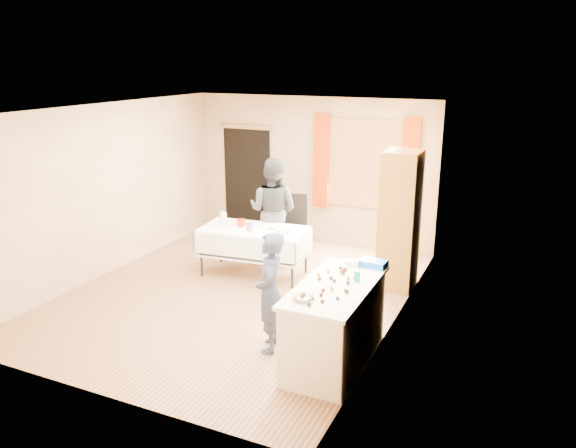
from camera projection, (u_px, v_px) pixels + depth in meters
The scene contains 29 objects.
floor at pixel (237, 294), 8.01m from camera, with size 4.50×5.50×0.02m, color #9E7047.
ceiling at pixel (232, 108), 7.26m from camera, with size 4.50×5.50×0.02m, color white.
wall_back at pixel (312, 170), 10.04m from camera, with size 4.50×0.02×2.60m, color tan.
wall_front at pixel (87, 274), 5.23m from camera, with size 4.50×0.02×2.60m, color tan.
wall_left at pixel (106, 190), 8.54m from camera, with size 0.02×5.50×2.60m, color tan.
wall_right at pixel (399, 226), 6.74m from camera, with size 0.02×5.50×2.60m, color tan.
window_frame at pixel (365, 164), 9.55m from camera, with size 1.32×0.06×1.52m, color olive.
window_pane at pixel (365, 164), 9.54m from camera, with size 1.20×0.02×1.40m, color white.
curtain_left at pixel (321, 161), 9.82m from camera, with size 0.28×0.06×1.65m, color #AF3607.
curtain_right at pixel (410, 168), 9.20m from camera, with size 0.28×0.06×1.65m, color #AF3607.
doorway at pixel (247, 181), 10.62m from camera, with size 0.95×0.04×2.00m, color black.
door_lintel at pixel (245, 127), 10.30m from camera, with size 1.05×0.06×0.08m, color olive.
cabinet at pixel (400, 221), 8.00m from camera, with size 0.50×0.60×2.01m, color #8E5E1F.
counter at pixel (335, 323), 6.12m from camera, with size 0.75×1.58×0.91m.
party_table at pixel (254, 247), 8.61m from camera, with size 1.70×0.99×0.75m.
chair at pixel (293, 237), 9.52m from camera, with size 0.53×0.53×1.04m.
girl at pixel (270, 292), 6.31m from camera, with size 0.49×0.59×1.40m, color #252D48.
woman at pixel (273, 211), 9.06m from camera, with size 0.85×0.66×1.73m, color black.
soda_can at pixel (357, 276), 6.06m from camera, with size 0.07×0.07×0.12m, color #0D8548.
mixing_bowl at pixel (303, 297), 5.61m from camera, with size 0.25×0.25×0.05m, color white.
foam_block at pixel (352, 263), 6.50m from camera, with size 0.15×0.10×0.08m, color white.
blue_basket at pixel (374, 263), 6.50m from camera, with size 0.30×0.20×0.08m, color blue.
pitcher at pixel (223, 220), 8.56m from camera, with size 0.11×0.11×0.22m, color silver.
cup_red at pixel (241, 223), 8.59m from camera, with size 0.16×0.16×0.11m, color red.
cup_rainbow at pixel (249, 227), 8.39m from camera, with size 0.14×0.14×0.11m, color red.
small_bowl at pixel (273, 227), 8.50m from camera, with size 0.24×0.24×0.06m, color white.
pastry_tray at pixel (284, 233), 8.27m from camera, with size 0.28×0.20×0.02m, color white.
bottle at pixel (223, 217), 8.82m from camera, with size 0.09×0.10×0.17m, color white.
cake_balls at pixel (331, 284), 5.95m from camera, with size 0.49×1.10×0.04m.
Camera 1 is at (3.73, -6.42, 3.24)m, focal length 35.00 mm.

